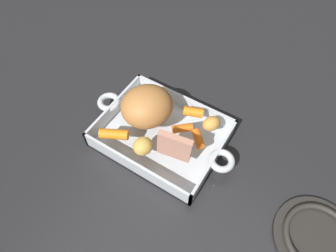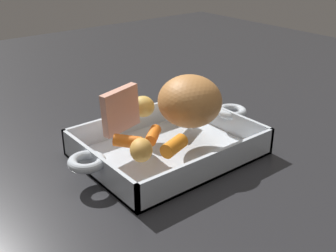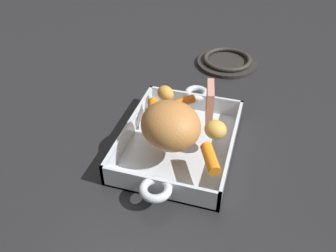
{
  "view_description": "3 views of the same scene",
  "coord_description": "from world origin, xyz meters",
  "px_view_note": "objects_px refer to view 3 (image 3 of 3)",
  "views": [
    {
      "loc": [
        -0.22,
        0.33,
        0.63
      ],
      "look_at": [
        -0.02,
        -0.01,
        0.06
      ],
      "focal_mm": 31.52,
      "sensor_mm": 36.0,
      "label": 1
    },
    {
      "loc": [
        -0.41,
        -0.52,
        0.36
      ],
      "look_at": [
        -0.02,
        -0.02,
        0.07
      ],
      "focal_mm": 44.87,
      "sensor_mm": 36.0,
      "label": 2
    },
    {
      "loc": [
        0.56,
        0.14,
        0.52
      ],
      "look_at": [
        0.03,
        -0.02,
        0.08
      ],
      "focal_mm": 38.12,
      "sensor_mm": 36.0,
      "label": 3
    }
  ],
  "objects_px": {
    "potato_whole": "(216,128)",
    "roasting_dish": "(179,143)",
    "potato_near_roast": "(165,93)",
    "roast_slice_thick": "(210,102)",
    "baby_carrot_center_right": "(177,112)",
    "baby_carrot_northeast": "(210,159)",
    "stove_burner_rear": "(227,61)",
    "baby_carrot_southeast": "(185,101)",
    "pork_roast": "(171,125)",
    "baby_carrot_center_left": "(153,108)"
  },
  "relations": [
    {
      "from": "roasting_dish",
      "to": "baby_carrot_center_left",
      "type": "distance_m",
      "value": 0.1
    },
    {
      "from": "baby_carrot_northeast",
      "to": "roast_slice_thick",
      "type": "bearing_deg",
      "value": -167.41
    },
    {
      "from": "baby_carrot_center_right",
      "to": "potato_near_roast",
      "type": "height_order",
      "value": "potato_near_roast"
    },
    {
      "from": "roast_slice_thick",
      "to": "baby_carrot_center_left",
      "type": "height_order",
      "value": "roast_slice_thick"
    },
    {
      "from": "potato_near_roast",
      "to": "potato_whole",
      "type": "xyz_separation_m",
      "value": [
        0.1,
        0.14,
        0.0
      ]
    },
    {
      "from": "potato_whole",
      "to": "roasting_dish",
      "type": "bearing_deg",
      "value": -86.18
    },
    {
      "from": "roast_slice_thick",
      "to": "potato_near_roast",
      "type": "relative_size",
      "value": 1.73
    },
    {
      "from": "roasting_dish",
      "to": "baby_carrot_southeast",
      "type": "bearing_deg",
      "value": -172.6
    },
    {
      "from": "pork_roast",
      "to": "potato_near_roast",
      "type": "distance_m",
      "value": 0.16
    },
    {
      "from": "roasting_dish",
      "to": "baby_carrot_center_right",
      "type": "xyz_separation_m",
      "value": [
        -0.05,
        -0.02,
        0.04
      ]
    },
    {
      "from": "roast_slice_thick",
      "to": "baby_carrot_center_right",
      "type": "xyz_separation_m",
      "value": [
        0.02,
        -0.07,
        -0.03
      ]
    },
    {
      "from": "roast_slice_thick",
      "to": "baby_carrot_northeast",
      "type": "xyz_separation_m",
      "value": [
        0.14,
        0.03,
        -0.03
      ]
    },
    {
      "from": "stove_burner_rear",
      "to": "baby_carrot_center_left",
      "type": "bearing_deg",
      "value": -17.56
    },
    {
      "from": "baby_carrot_northeast",
      "to": "potato_near_roast",
      "type": "relative_size",
      "value": 1.53
    },
    {
      "from": "baby_carrot_northeast",
      "to": "potato_whole",
      "type": "distance_m",
      "value": 0.08
    },
    {
      "from": "roast_slice_thick",
      "to": "baby_carrot_northeast",
      "type": "distance_m",
      "value": 0.15
    },
    {
      "from": "roast_slice_thick",
      "to": "baby_carrot_southeast",
      "type": "xyz_separation_m",
      "value": [
        -0.03,
        -0.06,
        -0.03
      ]
    },
    {
      "from": "baby_carrot_center_left",
      "to": "potato_whole",
      "type": "xyz_separation_m",
      "value": [
        0.04,
        0.15,
        0.01
      ]
    },
    {
      "from": "roasting_dish",
      "to": "baby_carrot_center_right",
      "type": "distance_m",
      "value": 0.07
    },
    {
      "from": "roast_slice_thick",
      "to": "potato_whole",
      "type": "xyz_separation_m",
      "value": [
        0.06,
        0.03,
        -0.02
      ]
    },
    {
      "from": "potato_whole",
      "to": "stove_burner_rear",
      "type": "distance_m",
      "value": 0.4
    },
    {
      "from": "potato_whole",
      "to": "potato_near_roast",
      "type": "bearing_deg",
      "value": -125.05
    },
    {
      "from": "baby_carrot_northeast",
      "to": "baby_carrot_southeast",
      "type": "height_order",
      "value": "baby_carrot_northeast"
    },
    {
      "from": "pork_roast",
      "to": "potato_near_roast",
      "type": "bearing_deg",
      "value": -159.26
    },
    {
      "from": "roasting_dish",
      "to": "baby_carrot_center_right",
      "type": "height_order",
      "value": "baby_carrot_center_right"
    },
    {
      "from": "roasting_dish",
      "to": "potato_near_roast",
      "type": "relative_size",
      "value": 8.75
    },
    {
      "from": "roast_slice_thick",
      "to": "baby_carrot_northeast",
      "type": "relative_size",
      "value": 1.13
    },
    {
      "from": "pork_roast",
      "to": "potato_whole",
      "type": "relative_size",
      "value": 2.69
    },
    {
      "from": "baby_carrot_center_left",
      "to": "baby_carrot_center_right",
      "type": "relative_size",
      "value": 1.0
    },
    {
      "from": "pork_roast",
      "to": "baby_carrot_southeast",
      "type": "height_order",
      "value": "pork_roast"
    },
    {
      "from": "roasting_dish",
      "to": "baby_carrot_northeast",
      "type": "bearing_deg",
      "value": 45.96
    },
    {
      "from": "baby_carrot_center_right",
      "to": "baby_carrot_southeast",
      "type": "relative_size",
      "value": 1.07
    },
    {
      "from": "roast_slice_thick",
      "to": "baby_carrot_northeast",
      "type": "bearing_deg",
      "value": 12.59
    },
    {
      "from": "potato_near_roast",
      "to": "potato_whole",
      "type": "distance_m",
      "value": 0.17
    },
    {
      "from": "baby_carrot_northeast",
      "to": "baby_carrot_center_right",
      "type": "distance_m",
      "value": 0.16
    },
    {
      "from": "baby_carrot_center_left",
      "to": "roasting_dish",
      "type": "bearing_deg",
      "value": 57.62
    },
    {
      "from": "roast_slice_thick",
      "to": "baby_carrot_southeast",
      "type": "bearing_deg",
      "value": -114.1
    },
    {
      "from": "potato_near_roast",
      "to": "potato_whole",
      "type": "relative_size",
      "value": 0.96
    },
    {
      "from": "potato_near_roast",
      "to": "baby_carrot_center_left",
      "type": "bearing_deg",
      "value": -12.33
    },
    {
      "from": "pork_roast",
      "to": "baby_carrot_southeast",
      "type": "relative_size",
      "value": 2.76
    },
    {
      "from": "pork_roast",
      "to": "baby_carrot_northeast",
      "type": "bearing_deg",
      "value": 68.37
    },
    {
      "from": "baby_carrot_southeast",
      "to": "potato_near_roast",
      "type": "xyz_separation_m",
      "value": [
        -0.01,
        -0.05,
        0.01
      ]
    },
    {
      "from": "baby_carrot_northeast",
      "to": "stove_burner_rear",
      "type": "distance_m",
      "value": 0.48
    },
    {
      "from": "roasting_dish",
      "to": "potato_near_roast",
      "type": "xyz_separation_m",
      "value": [
        -0.1,
        -0.06,
        0.05
      ]
    },
    {
      "from": "roasting_dish",
      "to": "baby_carrot_southeast",
      "type": "relative_size",
      "value": 8.57
    },
    {
      "from": "baby_carrot_southeast",
      "to": "stove_burner_rear",
      "type": "height_order",
      "value": "baby_carrot_southeast"
    },
    {
      "from": "pork_roast",
      "to": "baby_carrot_northeast",
      "type": "xyz_separation_m",
      "value": [
        0.03,
        0.09,
        -0.03
      ]
    },
    {
      "from": "roast_slice_thick",
      "to": "potato_whole",
      "type": "bearing_deg",
      "value": 23.58
    },
    {
      "from": "baby_carrot_center_right",
      "to": "potato_near_roast",
      "type": "relative_size",
      "value": 1.09
    },
    {
      "from": "baby_carrot_northeast",
      "to": "baby_carrot_center_right",
      "type": "height_order",
      "value": "baby_carrot_northeast"
    }
  ]
}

